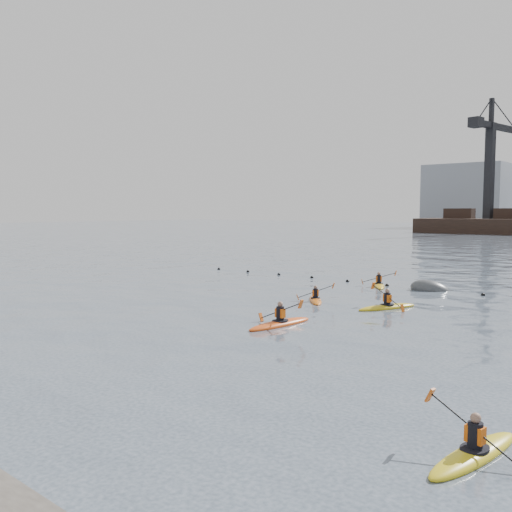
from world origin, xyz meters
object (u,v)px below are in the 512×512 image
(mooring_buoy, at_px, (430,290))
(kayaker_5, at_px, (379,285))
(kayaker_2, at_px, (315,299))
(kayaker_0, at_px, (280,323))
(kayaker_1, at_px, (475,452))
(kayaker_3, at_px, (387,306))

(mooring_buoy, bearing_deg, kayaker_5, -172.35)
(kayaker_5, relative_size, mooring_buoy, 1.31)
(kayaker_2, distance_m, kayaker_5, 7.36)
(kayaker_0, xyz_separation_m, kayaker_1, (10.34, -7.31, -0.01))
(kayaker_1, distance_m, mooring_buoy, 23.24)
(kayaker_3, bearing_deg, kayaker_2, -150.41)
(kayaker_2, xyz_separation_m, mooring_buoy, (3.18, 7.79, -0.09))
(kayaker_1, distance_m, kayaker_2, 18.44)
(kayaker_0, relative_size, mooring_buoy, 1.54)
(kayaker_3, relative_size, kayaker_5, 1.11)
(kayaker_0, bearing_deg, mooring_buoy, 92.57)
(kayaker_1, xyz_separation_m, kayaker_5, (-12.65, 20.80, 0.00))
(kayaker_1, relative_size, kayaker_2, 1.19)
(kayaker_2, height_order, mooring_buoy, kayaker_2)
(kayaker_2, bearing_deg, kayaker_5, 52.20)
(kayaker_2, height_order, kayaker_3, kayaker_3)
(mooring_buoy, bearing_deg, kayaker_1, -66.02)
(kayaker_1, bearing_deg, kayaker_5, 131.11)
(kayaker_2, distance_m, kayaker_3, 3.98)
(kayaker_0, distance_m, kayaker_3, 6.75)
(kayaker_3, bearing_deg, kayaker_1, -34.16)
(kayaker_0, relative_size, kayaker_2, 1.35)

